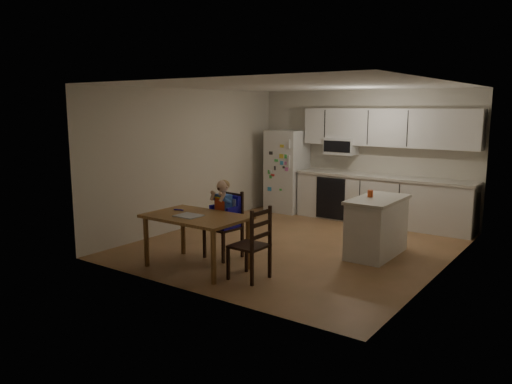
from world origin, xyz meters
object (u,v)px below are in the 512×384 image
at_px(kitchen_island, 377,226).
at_px(chair_booster, 225,211).
at_px(red_cup, 370,194).
at_px(dining_table, 196,222).
at_px(chair_side, 255,239).
at_px(refrigerator, 287,171).

relative_size(kitchen_island, chair_booster, 1.02).
xyz_separation_m(red_cup, chair_booster, (-1.63, -1.40, -0.22)).
distance_m(kitchen_island, red_cup, 0.50).
height_order(dining_table, chair_side, chair_side).
height_order(kitchen_island, chair_booster, chair_booster).
height_order(dining_table, chair_booster, chair_booster).
relative_size(refrigerator, dining_table, 1.24).
height_order(refrigerator, chair_booster, refrigerator).
bearing_deg(chair_side, red_cup, 161.65).
xyz_separation_m(red_cup, dining_table, (-1.64, -2.01, -0.28)).
distance_m(kitchen_island, chair_side, 2.11).
relative_size(red_cup, chair_side, 0.11).
relative_size(red_cup, dining_table, 0.07).
height_order(refrigerator, kitchen_island, refrigerator).
bearing_deg(chair_side, refrigerator, -152.09).
xyz_separation_m(dining_table, chair_booster, (0.01, 0.62, 0.06)).
relative_size(refrigerator, chair_side, 1.79).
bearing_deg(chair_booster, refrigerator, 113.42).
height_order(red_cup, dining_table, red_cup).
bearing_deg(dining_table, refrigerator, 104.51).
bearing_deg(red_cup, kitchen_island, -9.91).
bearing_deg(red_cup, chair_side, -109.44).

